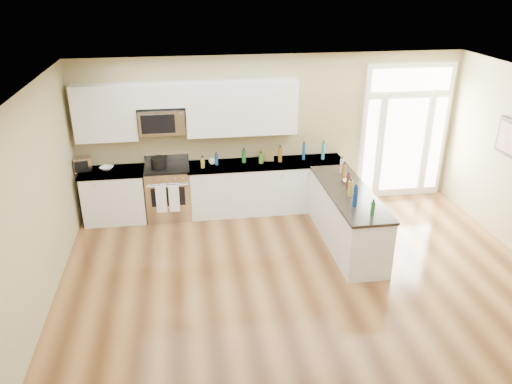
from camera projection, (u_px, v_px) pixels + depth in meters
ground at (329, 339)px, 6.07m from camera, size 8.00×8.00×0.00m
room_shell at (338, 214)px, 5.37m from camera, size 8.00×8.00×8.00m
back_cabinet_left at (115, 197)px, 8.83m from camera, size 1.10×0.66×0.94m
back_cabinet_right at (266, 188)px, 9.20m from camera, size 2.85×0.66×0.94m
peninsula_cabinet at (347, 219)px, 8.04m from camera, size 0.69×2.32×0.94m
upper_cabinet_left at (105, 113)px, 8.36m from camera, size 1.04×0.33×0.95m
upper_cabinet_right at (242, 108)px, 8.67m from camera, size 1.94×0.33×0.95m
upper_cabinet_short at (160, 95)px, 8.37m from camera, size 0.82×0.33×0.40m
microwave at (162, 121)px, 8.52m from camera, size 0.78×0.41×0.42m
entry_door at (404, 132)px, 9.46m from camera, size 1.70×0.10×2.60m
wall_art_near at (509, 138)px, 7.84m from camera, size 0.05×0.58×0.58m
kitchen_range at (169, 192)px, 8.94m from camera, size 0.78×0.69×1.08m
stockpot at (159, 162)px, 8.67m from camera, size 0.33×0.33×0.21m
toaster_oven at (83, 164)px, 8.57m from camera, size 0.33×0.28×0.25m
cardboard_box at (267, 155)px, 9.08m from camera, size 0.24×0.19×0.18m
bowl_left at (107, 168)px, 8.66m from camera, size 0.29×0.29×0.05m
bowl_peninsula at (348, 181)px, 8.12m from camera, size 0.17×0.17×0.05m
cup_counter at (212, 162)px, 8.90m from camera, size 0.15×0.15×0.10m
counter_bottles at (302, 168)px, 8.38m from camera, size 2.40×2.42×0.32m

